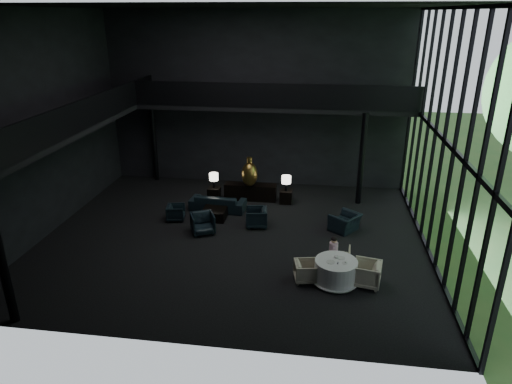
# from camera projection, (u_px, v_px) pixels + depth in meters

# --- Properties ---
(floor) EXTENTS (14.00, 12.00, 0.02)m
(floor) POSITION_uv_depth(u_px,v_px,m) (234.00, 237.00, 17.03)
(floor) COLOR black
(floor) RESTS_ON ground
(ceiling) EXTENTS (14.00, 12.00, 0.02)m
(ceiling) POSITION_uv_depth(u_px,v_px,m) (230.00, 6.00, 14.09)
(ceiling) COLOR black
(ceiling) RESTS_ON ground
(wall_back) EXTENTS (14.00, 0.04, 8.00)m
(wall_back) POSITION_uv_depth(u_px,v_px,m) (256.00, 101.00, 21.08)
(wall_back) COLOR black
(wall_back) RESTS_ON ground
(wall_front) EXTENTS (14.00, 0.04, 8.00)m
(wall_front) POSITION_uv_depth(u_px,v_px,m) (181.00, 199.00, 10.03)
(wall_front) COLOR black
(wall_front) RESTS_ON ground
(wall_left) EXTENTS (0.04, 12.00, 8.00)m
(wall_left) POSITION_uv_depth(u_px,v_px,m) (42.00, 126.00, 16.46)
(wall_left) COLOR black
(wall_left) RESTS_ON ground
(curtain_wall) EXTENTS (0.20, 12.00, 8.00)m
(curtain_wall) POSITION_uv_depth(u_px,v_px,m) (444.00, 140.00, 14.66)
(curtain_wall) COLOR black
(curtain_wall) RESTS_ON ground
(mezzanine_left) EXTENTS (2.00, 12.00, 0.25)m
(mezzanine_left) POSITION_uv_depth(u_px,v_px,m) (68.00, 127.00, 16.34)
(mezzanine_left) COLOR black
(mezzanine_left) RESTS_ON wall_left
(mezzanine_back) EXTENTS (12.00, 2.00, 0.25)m
(mezzanine_back) POSITION_uv_depth(u_px,v_px,m) (276.00, 106.00, 20.03)
(mezzanine_back) COLOR black
(mezzanine_back) RESTS_ON wall_back
(railing_left) EXTENTS (0.06, 12.00, 1.00)m
(railing_left) POSITION_uv_depth(u_px,v_px,m) (92.00, 111.00, 15.99)
(railing_left) COLOR black
(railing_left) RESTS_ON mezzanine_left
(railing_back) EXTENTS (12.00, 0.06, 1.00)m
(railing_back) POSITION_uv_depth(u_px,v_px,m) (274.00, 96.00, 18.89)
(railing_back) COLOR black
(railing_back) RESTS_ON mezzanine_back
(column_sw) EXTENTS (0.24, 0.24, 4.00)m
(column_sw) POSITION_uv_depth(u_px,v_px,m) (0.00, 256.00, 11.69)
(column_sw) COLOR black
(column_sw) RESTS_ON floor
(column_nw) EXTENTS (0.24, 0.24, 4.00)m
(column_nw) POSITION_uv_depth(u_px,v_px,m) (154.00, 141.00, 22.19)
(column_nw) COLOR black
(column_nw) RESTS_ON floor
(column_ne) EXTENTS (0.24, 0.24, 4.00)m
(column_ne) POSITION_uv_depth(u_px,v_px,m) (362.00, 159.00, 19.36)
(column_ne) COLOR black
(column_ne) RESTS_ON floor
(console) EXTENTS (2.30, 0.52, 0.73)m
(console) POSITION_uv_depth(u_px,v_px,m) (250.00, 192.00, 20.30)
(console) COLOR black
(console) RESTS_ON floor
(bronze_urn) EXTENTS (0.70, 0.70, 1.30)m
(bronze_urn) POSITION_uv_depth(u_px,v_px,m) (250.00, 174.00, 19.76)
(bronze_urn) COLOR #B18331
(bronze_urn) RESTS_ON console
(side_table_left) EXTENTS (0.52, 0.52, 0.57)m
(side_table_left) POSITION_uv_depth(u_px,v_px,m) (214.00, 194.00, 20.32)
(side_table_left) COLOR black
(side_table_left) RESTS_ON floor
(table_lamp_left) EXTENTS (0.40, 0.40, 0.67)m
(table_lamp_left) POSITION_uv_depth(u_px,v_px,m) (214.00, 177.00, 20.07)
(table_lamp_left) COLOR black
(table_lamp_left) RESTS_ON side_table_left
(side_table_right) EXTENTS (0.52, 0.52, 0.58)m
(side_table_right) POSITION_uv_depth(u_px,v_px,m) (286.00, 197.00, 19.99)
(side_table_right) COLOR black
(side_table_right) RESTS_ON floor
(table_lamp_right) EXTENTS (0.41, 0.41, 0.69)m
(table_lamp_right) POSITION_uv_depth(u_px,v_px,m) (286.00, 180.00, 19.67)
(table_lamp_right) COLOR black
(table_lamp_right) RESTS_ON side_table_right
(sofa) EXTENTS (2.66, 0.96, 1.02)m
(sofa) POSITION_uv_depth(u_px,v_px,m) (218.00, 199.00, 19.19)
(sofa) COLOR black
(sofa) RESTS_ON floor
(lounge_armchair_west) EXTENTS (0.67, 0.71, 0.63)m
(lounge_armchair_west) POSITION_uv_depth(u_px,v_px,m) (176.00, 213.00, 18.33)
(lounge_armchair_west) COLOR #233841
(lounge_armchair_west) RESTS_ON floor
(lounge_armchair_east) EXTENTS (0.91, 0.96, 0.88)m
(lounge_armchair_east) POSITION_uv_depth(u_px,v_px,m) (256.00, 216.00, 17.73)
(lounge_armchair_east) COLOR black
(lounge_armchair_east) RESTS_ON floor
(lounge_armchair_south) EXTENTS (1.20, 1.17, 0.95)m
(lounge_armchair_south) POSITION_uv_depth(u_px,v_px,m) (203.00, 221.00, 17.18)
(lounge_armchair_south) COLOR black
(lounge_armchair_south) RESTS_ON floor
(window_armchair) EXTENTS (1.15, 1.22, 0.89)m
(window_armchair) POSITION_uv_depth(u_px,v_px,m) (345.00, 220.00, 17.38)
(window_armchair) COLOR black
(window_armchair) RESTS_ON floor
(coffee_table) EXTENTS (0.94, 0.94, 0.42)m
(coffee_table) POSITION_uv_depth(u_px,v_px,m) (215.00, 214.00, 18.48)
(coffee_table) COLOR black
(coffee_table) RESTS_ON floor
(dining_table) EXTENTS (1.48, 1.48, 0.75)m
(dining_table) POSITION_uv_depth(u_px,v_px,m) (336.00, 273.00, 14.08)
(dining_table) COLOR white
(dining_table) RESTS_ON floor
(dining_chair_north) EXTENTS (0.65, 0.61, 0.64)m
(dining_chair_north) POSITION_uv_depth(u_px,v_px,m) (339.00, 256.00, 15.05)
(dining_chair_north) COLOR tan
(dining_chair_north) RESTS_ON floor
(dining_chair_east) EXTENTS (0.98, 1.02, 0.90)m
(dining_chair_east) POSITION_uv_depth(u_px,v_px,m) (367.00, 272.00, 13.90)
(dining_chair_east) COLOR tan
(dining_chair_east) RESTS_ON floor
(dining_chair_west) EXTENTS (0.71, 0.75, 0.66)m
(dining_chair_west) POSITION_uv_depth(u_px,v_px,m) (306.00, 271.00, 14.16)
(dining_chair_west) COLOR tan
(dining_chair_west) RESTS_ON floor
(child) EXTENTS (0.29, 0.29, 0.61)m
(child) POSITION_uv_depth(u_px,v_px,m) (334.00, 246.00, 14.82)
(child) COLOR pink
(child) RESTS_ON dining_chair_north
(plate_a) EXTENTS (0.34, 0.34, 0.02)m
(plate_a) POSITION_uv_depth(u_px,v_px,m) (331.00, 262.00, 13.84)
(plate_a) COLOR white
(plate_a) RESTS_ON dining_table
(plate_b) EXTENTS (0.24, 0.24, 0.02)m
(plate_b) POSITION_uv_depth(u_px,v_px,m) (341.00, 258.00, 14.06)
(plate_b) COLOR white
(plate_b) RESTS_ON dining_table
(saucer) EXTENTS (0.17, 0.17, 0.01)m
(saucer) POSITION_uv_depth(u_px,v_px,m) (345.00, 263.00, 13.78)
(saucer) COLOR white
(saucer) RESTS_ON dining_table
(coffee_cup) EXTENTS (0.08, 0.08, 0.06)m
(coffee_cup) POSITION_uv_depth(u_px,v_px,m) (346.00, 262.00, 13.79)
(coffee_cup) COLOR white
(coffee_cup) RESTS_ON saucer
(cereal_bowl) EXTENTS (0.16, 0.16, 0.08)m
(cereal_bowl) POSITION_uv_depth(u_px,v_px,m) (336.00, 257.00, 14.07)
(cereal_bowl) COLOR white
(cereal_bowl) RESTS_ON dining_table
(cream_pot) EXTENTS (0.06, 0.06, 0.06)m
(cream_pot) POSITION_uv_depth(u_px,v_px,m) (338.00, 263.00, 13.73)
(cream_pot) COLOR #99999E
(cream_pot) RESTS_ON dining_table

